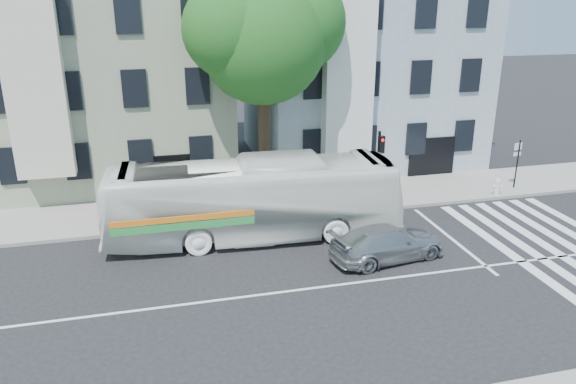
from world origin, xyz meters
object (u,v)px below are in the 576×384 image
object	(u,v)px
fire_hydrant	(497,186)
traffic_signal	(379,161)
bus	(253,199)
sedan	(388,243)

from	to	relation	value
fire_hydrant	traffic_signal	bearing A→B (deg)	-176.81
fire_hydrant	bus	bearing A→B (deg)	-172.27
sedan	traffic_signal	size ratio (longest dim) A/B	1.19
sedan	fire_hydrant	bearing A→B (deg)	-67.50
sedan	traffic_signal	distance (m)	5.00
traffic_signal	fire_hydrant	distance (m)	6.69
sedan	bus	bearing A→B (deg)	46.08
bus	sedan	distance (m)	5.58
sedan	fire_hydrant	world-z (taller)	sedan
bus	fire_hydrant	world-z (taller)	bus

